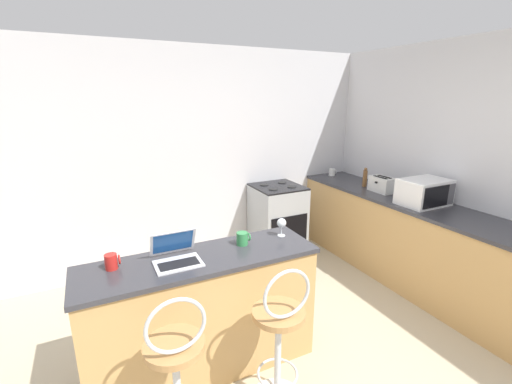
{
  "coord_description": "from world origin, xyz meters",
  "views": [
    {
      "loc": [
        -1.14,
        -1.36,
        2.03
      ],
      "look_at": [
        0.43,
        1.82,
        1.04
      ],
      "focal_mm": 24.0,
      "sensor_mm": 36.0,
      "label": 1
    }
  ],
  "objects_px": {
    "laptop": "(176,254)",
    "mug_red": "(112,262)",
    "bar_stool_near": "(177,378)",
    "mug_white": "(332,172)",
    "microwave": "(424,192)",
    "toaster": "(382,184)",
    "mug_green": "(243,238)",
    "stove_range": "(277,221)",
    "bar_stool_far": "(279,342)",
    "pepper_mill": "(365,178)",
    "wine_glass_tall": "(282,223)"
  },
  "relations": [
    {
      "from": "wine_glass_tall",
      "to": "mug_green",
      "type": "relative_size",
      "value": 1.43
    },
    {
      "from": "bar_stool_far",
      "to": "toaster",
      "type": "height_order",
      "value": "toaster"
    },
    {
      "from": "stove_range",
      "to": "mug_green",
      "type": "xyz_separation_m",
      "value": [
        -1.12,
        -1.42,
        0.52
      ]
    },
    {
      "from": "mug_green",
      "to": "laptop",
      "type": "bearing_deg",
      "value": -174.86
    },
    {
      "from": "bar_stool_near",
      "to": "mug_green",
      "type": "xyz_separation_m",
      "value": [
        0.68,
        0.62,
        0.48
      ]
    },
    {
      "from": "bar_stool_near",
      "to": "wine_glass_tall",
      "type": "relative_size",
      "value": 7.09
    },
    {
      "from": "bar_stool_far",
      "to": "pepper_mill",
      "type": "distance_m",
      "value": 2.67
    },
    {
      "from": "bar_stool_far",
      "to": "stove_range",
      "type": "distance_m",
      "value": 2.33
    },
    {
      "from": "microwave",
      "to": "mug_green",
      "type": "distance_m",
      "value": 2.11
    },
    {
      "from": "laptop",
      "to": "pepper_mill",
      "type": "height_order",
      "value": "pepper_mill"
    },
    {
      "from": "bar_stool_far",
      "to": "pepper_mill",
      "type": "relative_size",
      "value": 4.41
    },
    {
      "from": "microwave",
      "to": "mug_red",
      "type": "xyz_separation_m",
      "value": [
        -3.03,
        -0.05,
        -0.08
      ]
    },
    {
      "from": "laptop",
      "to": "mug_red",
      "type": "bearing_deg",
      "value": 169.28
    },
    {
      "from": "laptop",
      "to": "mug_red",
      "type": "distance_m",
      "value": 0.41
    },
    {
      "from": "laptop",
      "to": "pepper_mill",
      "type": "relative_size",
      "value": 1.29
    },
    {
      "from": "toaster",
      "to": "pepper_mill",
      "type": "distance_m",
      "value": 0.28
    },
    {
      "from": "bar_stool_near",
      "to": "stove_range",
      "type": "xyz_separation_m",
      "value": [
        1.81,
        2.03,
        -0.04
      ]
    },
    {
      "from": "microwave",
      "to": "mug_green",
      "type": "relative_size",
      "value": 4.75
    },
    {
      "from": "bar_stool_near",
      "to": "bar_stool_far",
      "type": "bearing_deg",
      "value": 0.0
    },
    {
      "from": "mug_green",
      "to": "toaster",
      "type": "bearing_deg",
      "value": 17.04
    },
    {
      "from": "toaster",
      "to": "mug_white",
      "type": "bearing_deg",
      "value": 88.68
    },
    {
      "from": "laptop",
      "to": "mug_white",
      "type": "height_order",
      "value": "laptop"
    },
    {
      "from": "bar_stool_near",
      "to": "mug_red",
      "type": "bearing_deg",
      "value": 110.7
    },
    {
      "from": "stove_range",
      "to": "mug_white",
      "type": "relative_size",
      "value": 9.0
    },
    {
      "from": "mug_green",
      "to": "bar_stool_far",
      "type": "bearing_deg",
      "value": -91.97
    },
    {
      "from": "wine_glass_tall",
      "to": "microwave",
      "type": "bearing_deg",
      "value": 2.17
    },
    {
      "from": "laptop",
      "to": "wine_glass_tall",
      "type": "relative_size",
      "value": 2.08
    },
    {
      "from": "mug_red",
      "to": "pepper_mill",
      "type": "relative_size",
      "value": 0.43
    },
    {
      "from": "toaster",
      "to": "mug_red",
      "type": "distance_m",
      "value": 3.08
    },
    {
      "from": "mug_white",
      "to": "mug_red",
      "type": "xyz_separation_m",
      "value": [
        -3.04,
        -1.56,
        0.0
      ]
    },
    {
      "from": "mug_green",
      "to": "pepper_mill",
      "type": "relative_size",
      "value": 0.44
    },
    {
      "from": "microwave",
      "to": "stove_range",
      "type": "xyz_separation_m",
      "value": [
        -0.98,
        1.34,
        -0.6
      ]
    },
    {
      "from": "laptop",
      "to": "microwave",
      "type": "relative_size",
      "value": 0.63
    },
    {
      "from": "microwave",
      "to": "laptop",
      "type": "bearing_deg",
      "value": -177.22
    },
    {
      "from": "bar_stool_far",
      "to": "wine_glass_tall",
      "type": "distance_m",
      "value": 0.91
    },
    {
      "from": "microwave",
      "to": "mug_green",
      "type": "xyz_separation_m",
      "value": [
        -2.11,
        -0.08,
        -0.09
      ]
    },
    {
      "from": "bar_stool_near",
      "to": "stove_range",
      "type": "distance_m",
      "value": 2.72
    },
    {
      "from": "laptop",
      "to": "wine_glass_tall",
      "type": "height_order",
      "value": "laptop"
    },
    {
      "from": "bar_stool_far",
      "to": "toaster",
      "type": "xyz_separation_m",
      "value": [
        2.11,
        1.26,
        0.52
      ]
    },
    {
      "from": "mug_red",
      "to": "pepper_mill",
      "type": "height_order",
      "value": "pepper_mill"
    },
    {
      "from": "bar_stool_near",
      "to": "mug_red",
      "type": "relative_size",
      "value": 10.35
    },
    {
      "from": "bar_stool_near",
      "to": "mug_white",
      "type": "bearing_deg",
      "value": 38.29
    },
    {
      "from": "microwave",
      "to": "wine_glass_tall",
      "type": "relative_size",
      "value": 3.32
    },
    {
      "from": "laptop",
      "to": "stove_range",
      "type": "relative_size",
      "value": 0.33
    },
    {
      "from": "wine_glass_tall",
      "to": "mug_red",
      "type": "xyz_separation_m",
      "value": [
        -1.28,
        0.02,
        -0.06
      ]
    },
    {
      "from": "microwave",
      "to": "toaster",
      "type": "distance_m",
      "value": 0.56
    },
    {
      "from": "bar_stool_far",
      "to": "mug_white",
      "type": "relative_size",
      "value": 10.14
    },
    {
      "from": "bar_stool_far",
      "to": "microwave",
      "type": "height_order",
      "value": "microwave"
    },
    {
      "from": "bar_stool_far",
      "to": "wine_glass_tall",
      "type": "relative_size",
      "value": 7.09
    },
    {
      "from": "mug_white",
      "to": "mug_red",
      "type": "relative_size",
      "value": 1.02
    }
  ]
}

